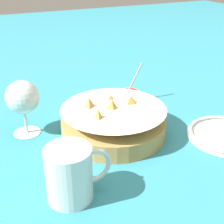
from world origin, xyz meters
TOP-DOWN VIEW (x-y plane):
  - ground_plane at (0.00, 0.00)m, footprint 4.00×4.00m
  - food_basket at (-0.00, 0.03)m, footprint 0.26×0.26m
  - sauce_cup at (0.13, 0.18)m, footprint 0.07×0.06m
  - wine_glass at (-0.20, 0.13)m, footprint 0.08×0.08m
  - beer_mug at (-0.17, -0.15)m, footprint 0.13×0.09m

SIDE VIEW (x-z plane):
  - ground_plane at x=0.00m, z-range 0.00..0.00m
  - sauce_cup at x=0.13m, z-range -0.04..0.08m
  - food_basket at x=0.00m, z-range -0.01..0.08m
  - beer_mug at x=-0.17m, z-range 0.00..0.10m
  - wine_glass at x=-0.20m, z-range 0.02..0.17m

